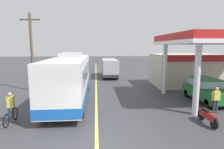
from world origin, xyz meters
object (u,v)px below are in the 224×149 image
coach_bus_main (70,78)px  motorcycle_parked_forecourt (207,116)px  cyclist_on_shoulder (11,109)px  pedestrian_near_pump (216,98)px  minibus_opposing_lane (110,66)px  car_at_pump (205,89)px

coach_bus_main → motorcycle_parked_forecourt: bearing=-34.4°
cyclist_on_shoulder → motorcycle_parked_forecourt: cyclist_on_shoulder is taller
pedestrian_near_pump → motorcycle_parked_forecourt: bearing=-132.9°
minibus_opposing_lane → cyclist_on_shoulder: minibus_opposing_lane is taller
car_at_pump → minibus_opposing_lane: size_ratio=0.69×
minibus_opposing_lane → cyclist_on_shoulder: bearing=-112.6°
minibus_opposing_lane → motorcycle_parked_forecourt: (4.09, -16.85, -1.03)m
cyclist_on_shoulder → motorcycle_parked_forecourt: size_ratio=1.01×
coach_bus_main → car_at_pump: coach_bus_main is taller
minibus_opposing_lane → cyclist_on_shoulder: 17.12m
coach_bus_main → car_at_pump: (10.28, -1.40, -0.71)m
coach_bus_main → minibus_opposing_lane: coach_bus_main is taller
car_at_pump → cyclist_on_shoulder: car_at_pump is taller
car_at_pump → cyclist_on_shoulder: 13.29m
car_at_pump → minibus_opposing_lane: 14.29m
motorcycle_parked_forecourt → car_at_pump: bearing=60.6°
coach_bus_main → motorcycle_parked_forecourt: 9.77m
cyclist_on_shoulder → pedestrian_near_pump: size_ratio=1.10×
coach_bus_main → minibus_opposing_lane: size_ratio=1.80×
minibus_opposing_lane → motorcycle_parked_forecourt: size_ratio=3.41×
minibus_opposing_lane → car_at_pump: bearing=-63.5°
car_at_pump → pedestrian_near_pump: size_ratio=2.53×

